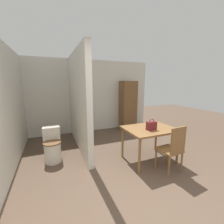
% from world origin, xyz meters
% --- Properties ---
extents(ground_plane, '(16.00, 16.00, 0.00)m').
position_xyz_m(ground_plane, '(0.00, 0.00, 0.00)').
color(ground_plane, brown).
extents(wall_back, '(4.82, 0.12, 2.50)m').
position_xyz_m(wall_back, '(0.00, 4.03, 1.25)').
color(wall_back, silver).
rests_on(wall_back, ground_plane).
extents(wall_left, '(0.12, 4.97, 2.50)m').
position_xyz_m(wall_left, '(-1.97, 1.99, 1.25)').
color(wall_left, silver).
rests_on(wall_left, ground_plane).
extents(partition_wall, '(0.12, 2.47, 2.50)m').
position_xyz_m(partition_wall, '(-0.50, 2.74, 1.25)').
color(partition_wall, silver).
rests_on(partition_wall, ground_plane).
extents(dining_table, '(1.08, 0.84, 0.76)m').
position_xyz_m(dining_table, '(0.79, 1.38, 0.67)').
color(dining_table, brown).
rests_on(dining_table, ground_plane).
extents(wooden_chair, '(0.43, 0.43, 0.95)m').
position_xyz_m(wooden_chair, '(0.92, 0.82, 0.50)').
color(wooden_chair, brown).
rests_on(wooden_chair, ground_plane).
extents(toilet, '(0.38, 0.53, 0.73)m').
position_xyz_m(toilet, '(-1.20, 2.19, 0.32)').
color(toilet, silver).
rests_on(toilet, ground_plane).
extents(handbag, '(0.20, 0.11, 0.24)m').
position_xyz_m(handbag, '(0.74, 1.26, 0.85)').
color(handbag, maroon).
rests_on(handbag, dining_table).
extents(wooden_cabinet, '(0.56, 0.48, 1.79)m').
position_xyz_m(wooden_cabinet, '(1.52, 3.73, 0.90)').
color(wooden_cabinet, brown).
rests_on(wooden_cabinet, ground_plane).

